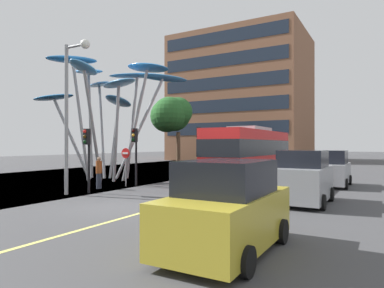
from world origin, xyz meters
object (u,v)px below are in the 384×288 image
(traffic_light_kerb_far, at_px, (135,144))
(traffic_light_island_mid, at_px, (199,141))
(traffic_light_kerb_near, at_px, (87,146))
(car_parked_far, at_px, (331,169))
(no_entry_sign, at_px, (126,161))
(pedestrian, at_px, (99,173))
(car_parked_near, at_px, (227,209))
(car_parked_mid, at_px, (303,178))
(red_bus, at_px, (250,152))
(street_lamp, at_px, (71,97))
(leaf_sculpture, at_px, (109,87))

(traffic_light_kerb_far, xyz_separation_m, traffic_light_island_mid, (0.51, 7.01, 0.26))
(traffic_light_kerb_near, height_order, traffic_light_kerb_far, traffic_light_kerb_far)
(car_parked_far, distance_m, no_entry_sign, 12.16)
(traffic_light_island_mid, bearing_deg, pedestrian, -100.03)
(car_parked_far, bearing_deg, car_parked_near, -91.77)
(car_parked_mid, xyz_separation_m, no_entry_sign, (-10.26, 0.75, 0.47))
(traffic_light_kerb_far, bearing_deg, car_parked_near, -41.46)
(red_bus, bearing_deg, no_entry_sign, -135.16)
(traffic_light_island_mid, height_order, street_lamp, street_lamp)
(car_parked_near, bearing_deg, street_lamp, 157.38)
(street_lamp, bearing_deg, traffic_light_island_mid, 85.39)
(leaf_sculpture, distance_m, no_entry_sign, 6.76)
(traffic_light_kerb_near, distance_m, car_parked_mid, 10.41)
(traffic_light_island_mid, xyz_separation_m, car_parked_mid, (9.35, -8.12, -1.70))
(red_bus, height_order, car_parked_far, red_bus)
(red_bus, bearing_deg, leaf_sculpture, -162.04)
(traffic_light_kerb_near, relative_size, street_lamp, 0.44)
(traffic_light_kerb_far, relative_size, street_lamp, 0.46)
(traffic_light_kerb_far, bearing_deg, traffic_light_kerb_near, -93.06)
(traffic_light_kerb_far, distance_m, car_parked_near, 12.95)
(red_bus, xyz_separation_m, street_lamp, (-5.66, -9.59, 2.79))
(leaf_sculpture, height_order, car_parked_far, leaf_sculpture)
(traffic_light_island_mid, bearing_deg, car_parked_mid, -40.97)
(car_parked_mid, distance_m, no_entry_sign, 10.29)
(traffic_light_kerb_near, bearing_deg, car_parked_near, -26.96)
(pedestrian, bearing_deg, car_parked_far, 34.43)
(car_parked_mid, xyz_separation_m, car_parked_far, (0.23, 6.89, -0.06))
(car_parked_far, relative_size, street_lamp, 0.52)
(traffic_light_kerb_far, bearing_deg, car_parked_mid, -6.42)
(leaf_sculpture, xyz_separation_m, car_parked_far, (14.24, 3.57, -5.53))
(red_bus, bearing_deg, traffic_light_kerb_far, -134.95)
(car_parked_far, bearing_deg, pedestrian, -145.57)
(traffic_light_kerb_far, distance_m, street_lamp, 4.90)
(car_parked_mid, relative_size, street_lamp, 0.51)
(traffic_light_island_mid, distance_m, pedestrian, 9.19)
(car_parked_mid, bearing_deg, traffic_light_island_mid, 139.03)
(traffic_light_kerb_near, relative_size, traffic_light_kerb_far, 0.95)
(traffic_light_kerb_near, xyz_separation_m, traffic_light_island_mid, (0.69, 10.52, 0.37))
(traffic_light_kerb_near, height_order, car_parked_near, traffic_light_kerb_near)
(car_parked_near, height_order, car_parked_mid, car_parked_mid)
(red_bus, relative_size, traffic_light_kerb_far, 2.94)
(traffic_light_kerb_far, height_order, pedestrian, traffic_light_kerb_far)
(red_bus, height_order, no_entry_sign, red_bus)
(traffic_light_island_mid, bearing_deg, no_entry_sign, -97.02)
(no_entry_sign, bearing_deg, traffic_light_kerb_far, 41.96)
(traffic_light_kerb_near, bearing_deg, leaf_sculpture, 124.71)
(traffic_light_island_mid, distance_m, car_parked_far, 9.81)
(traffic_light_island_mid, height_order, pedestrian, traffic_light_island_mid)
(car_parked_mid, bearing_deg, pedestrian, -176.10)
(traffic_light_kerb_far, relative_size, no_entry_sign, 1.51)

